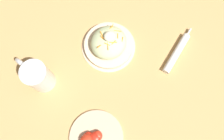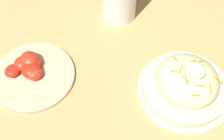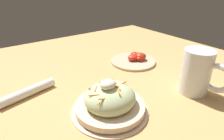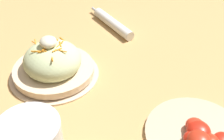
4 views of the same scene
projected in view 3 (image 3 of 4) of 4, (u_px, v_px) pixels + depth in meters
name	position (u px, v px, depth m)	size (l,w,h in m)	color
ground_plane	(115.00, 90.00, 0.65)	(1.43, 1.43, 0.00)	tan
salad_plate	(110.00, 101.00, 0.54)	(0.22, 0.22, 0.11)	beige
beer_mug	(197.00, 75.00, 0.61)	(0.09, 0.16, 0.15)	white
napkin_roll	(27.00, 92.00, 0.61)	(0.22, 0.07, 0.03)	white
tomato_plate	(135.00, 59.00, 0.87)	(0.20, 0.20, 0.04)	#D1B28E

